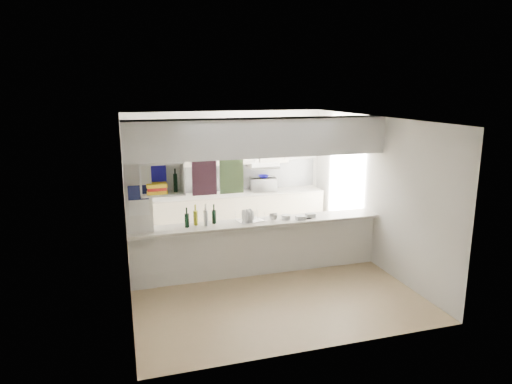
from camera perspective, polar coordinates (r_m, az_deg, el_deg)
name	(u,v)px	position (r m, az deg, el deg)	size (l,w,h in m)	color
floor	(259,273)	(7.84, 0.35, -10.13)	(4.80, 4.80, 0.00)	tan
ceiling	(259,118)	(7.23, 0.38, 9.20)	(4.80, 4.80, 0.00)	white
wall_back	(226,173)	(9.70, -3.81, 2.38)	(4.20, 4.20, 0.00)	silver
wall_left	(125,208)	(7.12, -16.03, -1.98)	(4.80, 4.80, 0.00)	silver
wall_right	(373,191)	(8.27, 14.41, 0.17)	(4.80, 4.80, 0.00)	silver
servery_partition	(249,178)	(7.30, -0.93, 1.79)	(4.20, 0.50, 2.60)	silver
cubby_shelf	(160,180)	(6.99, -11.86, 1.44)	(0.65, 0.35, 0.50)	white
kitchen_run	(236,197)	(9.58, -2.48, -0.63)	(3.60, 0.63, 2.24)	beige
microwave	(264,184)	(9.69, 0.95, 0.99)	(0.53, 0.36, 0.29)	white
bowl	(263,176)	(9.62, 0.94, 1.96)	(0.22, 0.22, 0.05)	#0F0B7F
dish_rack	(250,216)	(7.51, -0.79, -3.02)	(0.46, 0.39, 0.22)	silver
cup	(273,217)	(7.53, 2.20, -3.12)	(0.14, 0.14, 0.11)	white
wine_bottles	(201,218)	(7.32, -6.92, -3.21)	(0.52, 0.15, 0.35)	black
plastic_tubs	(297,217)	(7.68, 5.15, -3.11)	(0.60, 0.23, 0.08)	silver
utensil_jar	(200,192)	(9.40, -7.00, 0.03)	(0.10, 0.10, 0.13)	black
knife_block	(208,190)	(9.46, -5.99, 0.29)	(0.09, 0.07, 0.19)	#4F2B1B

